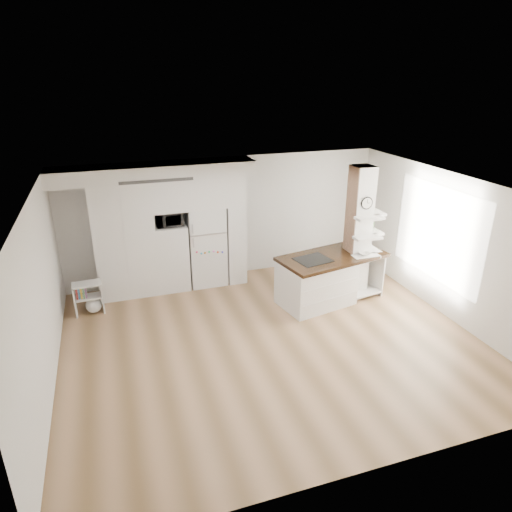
% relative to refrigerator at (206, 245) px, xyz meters
% --- Properties ---
extents(floor, '(7.00, 6.00, 0.01)m').
position_rel_refrigerator_xyz_m(floor, '(0.53, -2.68, -0.88)').
color(floor, tan).
rests_on(floor, ground).
extents(room, '(7.04, 6.04, 2.72)m').
position_rel_refrigerator_xyz_m(room, '(0.53, -2.68, 0.98)').
color(room, white).
rests_on(room, ground).
extents(cabinet_wall, '(4.00, 0.71, 2.70)m').
position_rel_refrigerator_xyz_m(cabinet_wall, '(-0.92, -0.01, 0.63)').
color(cabinet_wall, white).
rests_on(cabinet_wall, floor).
extents(refrigerator, '(0.78, 0.69, 1.75)m').
position_rel_refrigerator_xyz_m(refrigerator, '(0.00, 0.00, 0.00)').
color(refrigerator, white).
rests_on(refrigerator, floor).
extents(column, '(0.69, 0.90, 2.70)m').
position_rel_refrigerator_xyz_m(column, '(2.90, -1.55, 0.48)').
color(column, silver).
rests_on(column, floor).
extents(window, '(0.00, 2.40, 2.40)m').
position_rel_refrigerator_xyz_m(window, '(4.00, -2.38, 0.62)').
color(window, white).
rests_on(window, room).
extents(pendant_light, '(0.12, 0.12, 0.10)m').
position_rel_refrigerator_xyz_m(pendant_light, '(2.23, -2.53, 1.24)').
color(pendant_light, white).
rests_on(pendant_light, room).
extents(kitchen_island, '(2.32, 1.43, 1.54)m').
position_rel_refrigerator_xyz_m(kitchen_island, '(1.97, -1.64, -0.37)').
color(kitchen_island, white).
rests_on(kitchen_island, floor).
extents(bookshelf, '(0.55, 0.33, 0.63)m').
position_rel_refrigerator_xyz_m(bookshelf, '(-2.45, -0.64, -0.60)').
color(bookshelf, white).
rests_on(bookshelf, floor).
extents(floor_plant_a, '(0.30, 0.25, 0.53)m').
position_rel_refrigerator_xyz_m(floor_plant_a, '(2.85, -1.20, -0.61)').
color(floor_plant_a, '#3F7F33').
rests_on(floor_plant_a, floor).
extents(floor_plant_b, '(0.35, 0.35, 0.47)m').
position_rel_refrigerator_xyz_m(floor_plant_b, '(3.52, -0.84, -0.64)').
color(floor_plant_b, '#3F7F33').
rests_on(floor_plant_b, floor).
extents(microwave, '(0.54, 0.37, 0.30)m').
position_rel_refrigerator_xyz_m(microwave, '(-0.75, -0.06, 0.69)').
color(microwave, '#2D2D2D').
rests_on(microwave, cabinet_wall).
extents(shelf_plant, '(0.27, 0.23, 0.30)m').
position_rel_refrigerator_xyz_m(shelf_plant, '(3.15, -1.38, 0.65)').
color(shelf_plant, '#3F7F33').
rests_on(shelf_plant, column).
extents(decor_bowl, '(0.22, 0.22, 0.05)m').
position_rel_refrigerator_xyz_m(decor_bowl, '(2.82, -1.78, 0.13)').
color(decor_bowl, white).
rests_on(decor_bowl, column).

